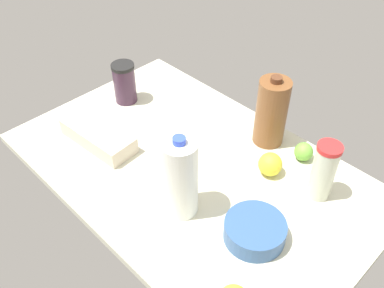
% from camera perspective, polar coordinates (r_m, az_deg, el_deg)
% --- Properties ---
extents(countertop, '(1.20, 0.76, 0.03)m').
position_cam_1_polar(countertop, '(1.43, -0.00, -3.46)').
color(countertop, beige).
rests_on(countertop, ground).
extents(chocolate_milk_jug, '(0.11, 0.11, 0.26)m').
position_cam_1_polar(chocolate_milk_jug, '(1.46, 10.54, 4.19)').
color(chocolate_milk_jug, brown).
rests_on(chocolate_milk_jug, countertop).
extents(mixing_bowl, '(0.17, 0.17, 0.06)m').
position_cam_1_polar(mixing_bowl, '(1.22, 8.37, -11.36)').
color(mixing_bowl, '#31558C').
rests_on(mixing_bowl, countertop).
extents(milk_jug, '(0.10, 0.10, 0.28)m').
position_cam_1_polar(milk_jug, '(1.20, -1.60, -4.50)').
color(milk_jug, white).
rests_on(milk_jug, countertop).
extents(tumbler_cup, '(0.07, 0.07, 0.20)m').
position_cam_1_polar(tumbler_cup, '(1.32, 17.12, -3.46)').
color(tumbler_cup, beige).
rests_on(tumbler_cup, countertop).
extents(egg_carton, '(0.29, 0.14, 0.06)m').
position_cam_1_polar(egg_carton, '(1.52, -12.39, 1.05)').
color(egg_carton, beige).
rests_on(egg_carton, countertop).
extents(shaker_bottle, '(0.09, 0.09, 0.16)m').
position_cam_1_polar(shaker_bottle, '(1.68, -8.98, 8.07)').
color(shaker_bottle, '#3F263C').
rests_on(shaker_bottle, countertop).
extents(lemon_loose, '(0.08, 0.08, 0.08)m').
position_cam_1_polar(lemon_loose, '(1.39, 10.38, -2.67)').
color(lemon_loose, yellow).
rests_on(lemon_loose, countertop).
extents(lime_near_front, '(0.06, 0.06, 0.06)m').
position_cam_1_polar(lime_near_front, '(1.47, 14.66, -0.99)').
color(lime_near_front, '#6EB83E').
rests_on(lime_near_front, countertop).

